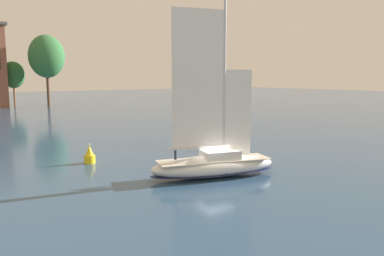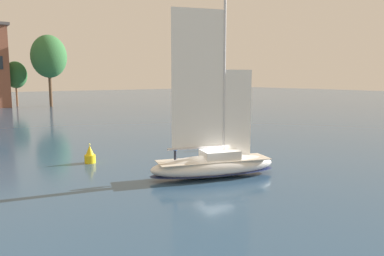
{
  "view_description": "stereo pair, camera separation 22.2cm",
  "coord_description": "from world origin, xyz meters",
  "px_view_note": "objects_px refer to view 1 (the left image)",
  "views": [
    {
      "loc": [
        -18.17,
        -22.56,
        7.82
      ],
      "look_at": [
        0.0,
        3.0,
        3.57
      ],
      "focal_mm": 35.0,
      "sensor_mm": 36.0,
      "label": 1
    },
    {
      "loc": [
        -17.99,
        -22.68,
        7.82
      ],
      "look_at": [
        0.0,
        3.0,
        3.57
      ],
      "focal_mm": 35.0,
      "sensor_mm": 36.0,
      "label": 2
    }
  ],
  "objects_px": {
    "tree_shore_left": "(13,75)",
    "motor_tender": "(224,145)",
    "sailboat_main": "(214,163)",
    "tree_shore_center": "(47,57)",
    "sailboat_moored_near_marina": "(208,108)",
    "channel_buoy": "(90,155)"
  },
  "relations": [
    {
      "from": "tree_shore_left",
      "to": "motor_tender",
      "type": "distance_m",
      "value": 80.82
    },
    {
      "from": "sailboat_main",
      "to": "motor_tender",
      "type": "height_order",
      "value": "sailboat_main"
    },
    {
      "from": "tree_shore_center",
      "to": "sailboat_main",
      "type": "bearing_deg",
      "value": -96.1
    },
    {
      "from": "tree_shore_center",
      "to": "motor_tender",
      "type": "xyz_separation_m",
      "value": [
        -0.43,
        -73.43,
        -12.9
      ]
    },
    {
      "from": "sailboat_moored_near_marina",
      "to": "channel_buoy",
      "type": "relative_size",
      "value": 5.7
    },
    {
      "from": "sailboat_main",
      "to": "sailboat_moored_near_marina",
      "type": "distance_m",
      "value": 59.22
    },
    {
      "from": "sailboat_moored_near_marina",
      "to": "channel_buoy",
      "type": "bearing_deg",
      "value": -138.96
    },
    {
      "from": "sailboat_main",
      "to": "sailboat_moored_near_marina",
      "type": "relative_size",
      "value": 1.36
    },
    {
      "from": "sailboat_main",
      "to": "sailboat_moored_near_marina",
      "type": "bearing_deg",
      "value": 52.69
    },
    {
      "from": "tree_shore_center",
      "to": "sailboat_moored_near_marina",
      "type": "bearing_deg",
      "value": -52.18
    },
    {
      "from": "tree_shore_left",
      "to": "motor_tender",
      "type": "relative_size",
      "value": 3.47
    },
    {
      "from": "channel_buoy",
      "to": "tree_shore_center",
      "type": "bearing_deg",
      "value": 78.09
    },
    {
      "from": "tree_shore_center",
      "to": "sailboat_moored_near_marina",
      "type": "relative_size",
      "value": 1.83
    },
    {
      "from": "tree_shore_center",
      "to": "sailboat_main",
      "type": "relative_size",
      "value": 1.34
    },
    {
      "from": "sailboat_main",
      "to": "sailboat_moored_near_marina",
      "type": "height_order",
      "value": "sailboat_main"
    },
    {
      "from": "motor_tender",
      "to": "channel_buoy",
      "type": "relative_size",
      "value": 1.92
    },
    {
      "from": "tree_shore_left",
      "to": "channel_buoy",
      "type": "bearing_deg",
      "value": -95.74
    },
    {
      "from": "tree_shore_left",
      "to": "channel_buoy",
      "type": "height_order",
      "value": "tree_shore_left"
    },
    {
      "from": "channel_buoy",
      "to": "tree_shore_left",
      "type": "bearing_deg",
      "value": 84.26
    },
    {
      "from": "tree_shore_center",
      "to": "sailboat_moored_near_marina",
      "type": "height_order",
      "value": "tree_shore_center"
    },
    {
      "from": "tree_shore_left",
      "to": "sailboat_main",
      "type": "height_order",
      "value": "sailboat_main"
    },
    {
      "from": "sailboat_main",
      "to": "tree_shore_center",
      "type": "bearing_deg",
      "value": 83.9
    }
  ]
}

